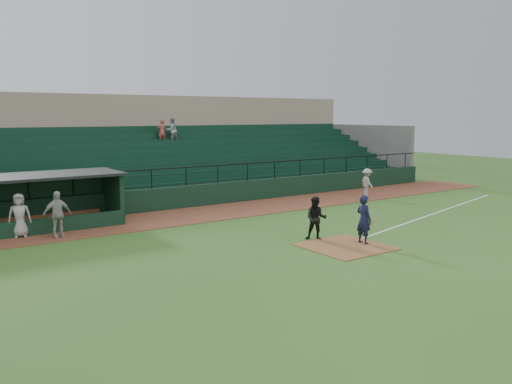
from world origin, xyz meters
TOP-DOWN VIEW (x-y plane):
  - ground at (0.00, 0.00)m, footprint 90.00×90.00m
  - warning_track at (0.00, 8.00)m, footprint 40.00×4.00m
  - home_plate_dirt at (0.00, -1.00)m, footprint 3.00×3.00m
  - foul_line at (8.00, 1.20)m, footprint 17.49×4.44m
  - stadium_structure at (-0.00, 16.46)m, footprint 38.00×13.08m
  - dugout at (-9.75, 9.56)m, footprint 8.90×3.20m
  - batter_at_plate at (0.92, -1.04)m, footprint 1.03×0.72m
  - umpire at (-0.17, 0.51)m, footprint 1.08×1.08m
  - runner at (9.89, 7.24)m, footprint 0.92×1.24m
  - dugout_player_a at (-8.64, 6.81)m, footprint 1.14×0.50m
  - dugout_player_b at (-9.89, 7.78)m, footprint 0.97×0.72m

SIDE VIEW (x-z plane):
  - ground at x=0.00m, z-range 0.00..0.00m
  - foul_line at x=8.00m, z-range 0.00..0.01m
  - warning_track at x=0.00m, z-range 0.00..0.03m
  - home_plate_dirt at x=0.00m, z-range 0.00..0.03m
  - umpire at x=-0.17m, z-range 0.00..1.77m
  - runner at x=9.89m, z-range 0.03..1.75m
  - dugout_player_b at x=-9.89m, z-range 0.03..1.84m
  - batter_at_plate at x=0.92m, z-range 0.00..1.94m
  - dugout_player_a at x=-8.64m, z-range 0.03..1.95m
  - dugout at x=-9.75m, z-range 0.12..2.54m
  - stadium_structure at x=0.00m, z-range -0.90..5.50m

